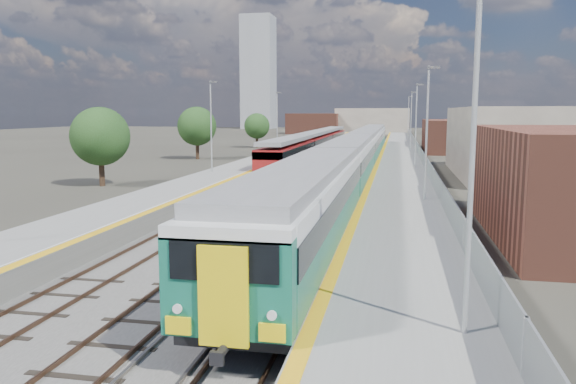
% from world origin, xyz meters
% --- Properties ---
extents(ground, '(320.00, 320.00, 0.00)m').
position_xyz_m(ground, '(0.00, 50.00, 0.00)').
color(ground, '#47443A').
rests_on(ground, ground).
extents(ballast_bed, '(10.50, 155.00, 0.06)m').
position_xyz_m(ballast_bed, '(-2.25, 52.50, 0.03)').
color(ballast_bed, '#565451').
rests_on(ballast_bed, ground).
extents(tracks, '(8.96, 160.00, 0.17)m').
position_xyz_m(tracks, '(-1.65, 54.18, 0.11)').
color(tracks, '#4C3323').
rests_on(tracks, ground).
extents(platform_right, '(4.70, 155.00, 8.52)m').
position_xyz_m(platform_right, '(5.28, 52.49, 0.54)').
color(platform_right, slate).
rests_on(platform_right, ground).
extents(platform_left, '(4.30, 155.00, 8.52)m').
position_xyz_m(platform_left, '(-9.05, 52.49, 0.52)').
color(platform_left, slate).
rests_on(platform_left, ground).
extents(buildings, '(72.00, 185.50, 40.00)m').
position_xyz_m(buildings, '(-18.12, 138.60, 10.70)').
color(buildings, brown).
rests_on(buildings, ground).
extents(green_train, '(2.99, 83.25, 3.29)m').
position_xyz_m(green_train, '(1.50, 41.90, 2.32)').
color(green_train, black).
rests_on(green_train, ground).
extents(red_train, '(2.66, 54.00, 3.36)m').
position_xyz_m(red_train, '(-5.50, 61.29, 1.98)').
color(red_train, black).
rests_on(red_train, ground).
extents(tree_a, '(4.72, 4.72, 6.39)m').
position_xyz_m(tree_a, '(-18.52, 30.91, 4.02)').
color(tree_a, '#382619').
rests_on(tree_a, ground).
extents(tree_b, '(4.91, 4.91, 6.66)m').
position_xyz_m(tree_b, '(-20.01, 57.27, 4.19)').
color(tree_b, '#382619').
rests_on(tree_b, ground).
extents(tree_c, '(4.28, 4.28, 5.80)m').
position_xyz_m(tree_c, '(-18.32, 81.59, 3.65)').
color(tree_c, '#382619').
rests_on(tree_c, ground).
extents(tree_d, '(4.18, 4.18, 5.66)m').
position_xyz_m(tree_d, '(21.07, 63.53, 3.56)').
color(tree_d, '#382619').
rests_on(tree_d, ground).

